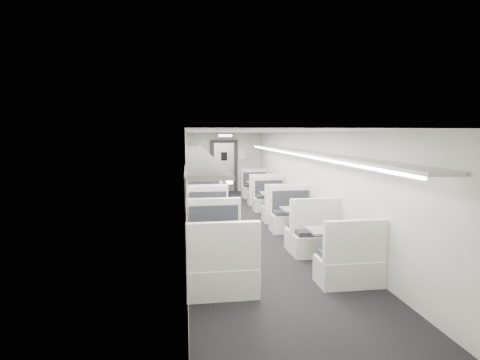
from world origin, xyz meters
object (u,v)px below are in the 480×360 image
object	(u,v)px
booth_left_d	(218,253)
booth_right_a	(258,191)
vestibule_door	(224,166)
booth_left_c	(210,224)
passenger	(211,180)
booth_right_c	(301,224)
booth_right_d	(331,248)
booth_left_a	(202,193)
exit_sign	(225,136)
booth_right_b	(275,204)
booth_left_b	(206,207)

from	to	relation	value
booth_left_d	booth_right_a	bearing A→B (deg)	73.59
booth_right_a	vestibule_door	xyz separation A→B (m)	(-1.00, 2.20, 0.69)
booth_right_a	booth_left_c	bearing A→B (deg)	-112.85
passenger	vestibule_door	size ratio (longest dim) A/B	0.78
booth_right_c	booth_right_d	xyz separation A→B (m)	(0.00, -1.77, -0.01)
booth_left_a	exit_sign	world-z (taller)	exit_sign
vestibule_door	passenger	bearing A→B (deg)	-104.86
booth_left_a	vestibule_door	bearing A→B (deg)	70.14
booth_right_a	booth_right_b	bearing A→B (deg)	-90.00
booth_right_c	exit_sign	xyz separation A→B (m)	(-1.00, 6.69, 1.91)
booth_left_a	exit_sign	xyz separation A→B (m)	(1.00, 2.28, 1.87)
booth_left_b	booth_right_c	bearing A→B (deg)	-48.33
booth_left_b	booth_right_b	distance (m)	2.02
booth_left_a	booth_left_c	world-z (taller)	booth_left_a
booth_right_a	booth_left_d	bearing A→B (deg)	-106.41
booth_right_c	passenger	bearing A→B (deg)	110.68
booth_right_a	exit_sign	world-z (taller)	exit_sign
booth_left_d	booth_right_c	distance (m)	2.70
booth_left_a	booth_left_c	bearing A→B (deg)	-90.00
booth_left_a	passenger	bearing A→B (deg)	20.54
booth_left_c	booth_right_a	distance (m)	5.15
booth_left_a	passenger	xyz separation A→B (m)	(0.29, 0.11, 0.41)
booth_left_b	booth_left_d	distance (m)	4.06
booth_left_a	booth_right_b	size ratio (longest dim) A/B	1.19
exit_sign	booth_right_c	bearing A→B (deg)	-81.49
booth_left_c	vestibule_door	distance (m)	7.05
booth_left_c	booth_right_c	xyz separation A→B (m)	(2.00, -0.23, 0.01)
passenger	booth_right_c	bearing A→B (deg)	-68.20
booth_left_c	booth_right_c	world-z (taller)	booth_right_c
booth_left_c	booth_right_b	size ratio (longest dim) A/B	1.04
booth_right_d	booth_left_c	bearing A→B (deg)	135.05
booth_left_b	exit_sign	bearing A→B (deg)	77.30
booth_right_a	booth_right_c	world-z (taller)	booth_right_c
vestibule_door	exit_sign	world-z (taller)	exit_sign
booth_left_b	booth_right_d	distance (m)	4.49
booth_right_a	passenger	world-z (taller)	passenger
booth_right_a	passenger	distance (m)	1.83
booth_left_d	booth_right_b	xyz separation A→B (m)	(2.00, 4.32, -0.03)
booth_left_b	booth_right_c	distance (m)	3.01
booth_left_d	booth_left_a	bearing A→B (deg)	90.00
booth_left_a	booth_right_a	size ratio (longest dim) A/B	1.19
vestibule_door	exit_sign	bearing A→B (deg)	-90.00
booth_right_c	exit_sign	distance (m)	7.03
passenger	booth_left_d	bearing A→B (deg)	-91.55
booth_right_a	booth_right_c	distance (m)	4.97
exit_sign	booth_left_a	bearing A→B (deg)	-113.68
booth_left_a	booth_left_d	size ratio (longest dim) A/B	1.09
booth_left_b	vestibule_door	size ratio (longest dim) A/B	0.98
booth_left_c	passenger	distance (m)	4.33
booth_right_c	booth_right_d	bearing A→B (deg)	-90.00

